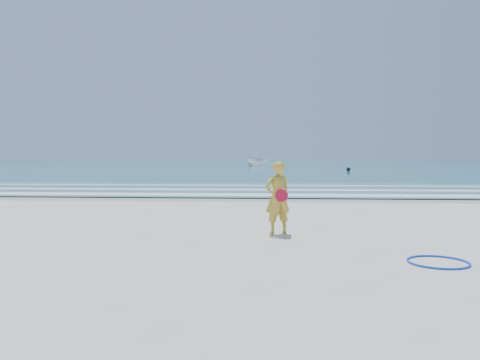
{
  "coord_description": "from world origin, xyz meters",
  "views": [
    {
      "loc": [
        1.6,
        -9.07,
        1.69
      ],
      "look_at": [
        0.71,
        4.0,
        1.0
      ],
      "focal_mm": 35.0,
      "sensor_mm": 36.0,
      "label": 1
    }
  ],
  "objects": [
    {
      "name": "hoop",
      "position": [
        4.21,
        -1.63,
        0.02
      ],
      "size": [
        0.99,
        0.99,
        0.03
      ],
      "primitive_type": "torus",
      "rotation": [
        0.0,
        0.0,
        -0.05
      ],
      "color": "blue",
      "rests_on": "ground"
    },
    {
      "name": "buoy",
      "position": [
        9.59,
        40.26,
        0.26
      ],
      "size": [
        0.43,
        0.43,
        0.43
      ],
      "primitive_type": "sphere",
      "color": "black",
      "rests_on": "ocean"
    },
    {
      "name": "woman",
      "position": [
        1.73,
        0.94,
        0.78
      ],
      "size": [
        0.67,
        0.57,
        1.56
      ],
      "color": "gold",
      "rests_on": "ground"
    },
    {
      "name": "foam_mid",
      "position": [
        0.0,
        13.2,
        0.05
      ],
      "size": [
        400.0,
        0.9,
        0.01
      ],
      "primitive_type": "cube",
      "color": "white",
      "rests_on": "shallow"
    },
    {
      "name": "ocean",
      "position": [
        0.0,
        105.0,
        0.02
      ],
      "size": [
        400.0,
        190.0,
        0.04
      ],
      "primitive_type": "cube",
      "color": "#19727F",
      "rests_on": "ground"
    },
    {
      "name": "wet_sand",
      "position": [
        0.0,
        9.0,
        0.0
      ],
      "size": [
        400.0,
        2.4,
        0.0
      ],
      "primitive_type": "cube",
      "color": "#B2A893",
      "rests_on": "ground"
    },
    {
      "name": "foam_near",
      "position": [
        0.0,
        10.3,
        0.05
      ],
      "size": [
        400.0,
        1.4,
        0.01
      ],
      "primitive_type": "cube",
      "color": "white",
      "rests_on": "shallow"
    },
    {
      "name": "ground",
      "position": [
        0.0,
        0.0,
        0.0
      ],
      "size": [
        400.0,
        400.0,
        0.0
      ],
      "primitive_type": "plane",
      "color": "silver",
      "rests_on": "ground"
    },
    {
      "name": "boat",
      "position": [
        -0.4,
        64.78,
        0.83
      ],
      "size": [
        4.37,
        3.09,
        1.58
      ],
      "primitive_type": "imported",
      "rotation": [
        0.0,
        0.0,
        1.99
      ],
      "color": "white",
      "rests_on": "ocean"
    },
    {
      "name": "shallow",
      "position": [
        0.0,
        14.0,
        0.04
      ],
      "size": [
        400.0,
        10.0,
        0.01
      ],
      "primitive_type": "cube",
      "color": "#59B7AD",
      "rests_on": "ocean"
    },
    {
      "name": "foam_far",
      "position": [
        0.0,
        16.5,
        0.05
      ],
      "size": [
        400.0,
        0.6,
        0.01
      ],
      "primitive_type": "cube",
      "color": "white",
      "rests_on": "shallow"
    }
  ]
}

